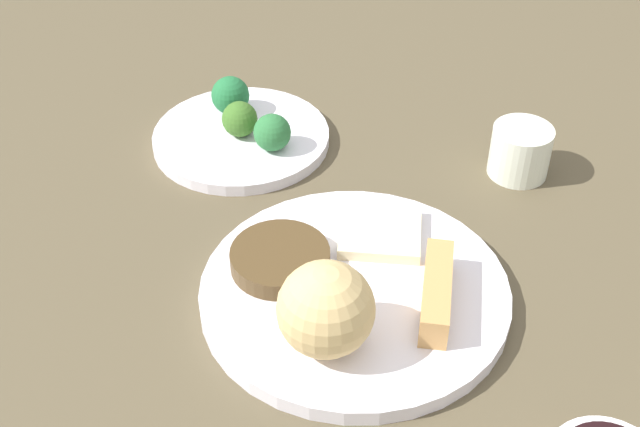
% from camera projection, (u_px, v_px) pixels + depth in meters
% --- Properties ---
extents(tabletop, '(2.20, 2.20, 0.02)m').
position_uv_depth(tabletop, '(381.00, 305.00, 0.79)').
color(tabletop, brown).
rests_on(tabletop, ground).
extents(main_plate, '(0.29, 0.29, 0.02)m').
position_uv_depth(main_plate, '(354.00, 292.00, 0.78)').
color(main_plate, white).
rests_on(main_plate, tabletop).
extents(rice_scoop, '(0.08, 0.08, 0.08)m').
position_uv_depth(rice_scoop, '(326.00, 309.00, 0.69)').
color(rice_scoop, tan).
rests_on(rice_scoop, main_plate).
extents(spring_roll, '(0.06, 0.11, 0.03)m').
position_uv_depth(spring_roll, '(435.00, 295.00, 0.74)').
color(spring_roll, tan).
rests_on(spring_roll, main_plate).
extents(crab_rangoon_wonton, '(0.10, 0.10, 0.01)m').
position_uv_depth(crab_rangoon_wonton, '(380.00, 232.00, 0.83)').
color(crab_rangoon_wonton, beige).
rests_on(crab_rangoon_wonton, main_plate).
extents(stir_fry_heap, '(0.10, 0.10, 0.02)m').
position_uv_depth(stir_fry_heap, '(280.00, 259.00, 0.79)').
color(stir_fry_heap, '#4A371D').
rests_on(stir_fry_heap, main_plate).
extents(broccoli_plate, '(0.21, 0.21, 0.01)m').
position_uv_depth(broccoli_plate, '(241.00, 138.00, 0.98)').
color(broccoli_plate, white).
rests_on(broccoli_plate, tabletop).
extents(broccoli_floret_0, '(0.04, 0.04, 0.04)m').
position_uv_depth(broccoli_floret_0, '(240.00, 119.00, 0.96)').
color(broccoli_floret_0, '#3A6824').
rests_on(broccoli_floret_0, broccoli_plate).
extents(broccoli_floret_1, '(0.04, 0.04, 0.04)m').
position_uv_depth(broccoli_floret_1, '(272.00, 132.00, 0.94)').
color(broccoli_floret_1, '#2B6D38').
rests_on(broccoli_floret_1, broccoli_plate).
extents(broccoli_floret_2, '(0.05, 0.05, 0.05)m').
position_uv_depth(broccoli_floret_2, '(230.00, 95.00, 1.00)').
color(broccoli_floret_2, '#216937').
rests_on(broccoli_floret_2, broccoli_plate).
extents(teacup, '(0.07, 0.07, 0.06)m').
position_uv_depth(teacup, '(520.00, 151.00, 0.92)').
color(teacup, silver).
rests_on(teacup, tabletop).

